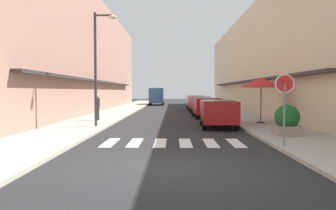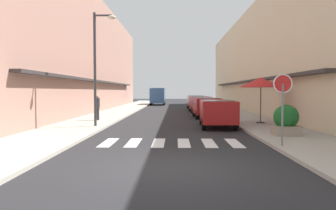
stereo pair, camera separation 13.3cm
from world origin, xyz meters
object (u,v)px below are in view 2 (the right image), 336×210
object	(u,v)px
pedestrian_walking_near	(97,107)
planter_corner	(286,121)
parked_car_distant	(196,100)
parked_car_mid	(206,105)
street_lamp	(98,58)
round_street_sign	(283,91)
cafe_umbrella	(261,83)
parked_car_near	(218,110)
parked_car_far	(200,102)
delivery_van	(158,95)

from	to	relation	value
pedestrian_walking_near	planter_corner	bearing A→B (deg)	154.40
parked_car_distant	planter_corner	bearing A→B (deg)	-84.05
parked_car_distant	parked_car_mid	bearing A→B (deg)	-90.00
street_lamp	planter_corner	bearing A→B (deg)	-21.56
round_street_sign	planter_corner	xyz separation A→B (m)	(1.05, 2.80, -1.24)
cafe_umbrella	pedestrian_walking_near	size ratio (longest dim) A/B	1.62
parked_car_near	round_street_sign	bearing A→B (deg)	-78.95
parked_car_far	parked_car_distant	distance (m)	6.00
parked_car_mid	round_street_sign	xyz separation A→B (m)	(1.31, -13.14, 1.04)
round_street_sign	street_lamp	xyz separation A→B (m)	(-7.62, 6.23, 1.74)
parked_car_near	street_lamp	bearing A→B (deg)	-175.61
parked_car_near	cafe_umbrella	distance (m)	3.33
parked_car_mid	cafe_umbrella	xyz separation A→B (m)	(2.64, -5.09, 1.52)
delivery_van	parked_car_far	bearing A→B (deg)	-73.84
delivery_van	street_lamp	world-z (taller)	street_lamp
parked_car_near	delivery_van	world-z (taller)	delivery_van
parked_car_mid	street_lamp	bearing A→B (deg)	-132.40
parked_car_near	pedestrian_walking_near	bearing A→B (deg)	157.50
parked_car_near	pedestrian_walking_near	distance (m)	7.79
round_street_sign	cafe_umbrella	world-z (taller)	cafe_umbrella
parked_car_near	planter_corner	world-z (taller)	parked_car_near
parked_car_mid	delivery_van	xyz separation A→B (m)	(-4.71, 22.61, 0.48)
parked_car_near	parked_car_distant	xyz separation A→B (m)	(0.00, 18.79, 0.00)
street_lamp	cafe_umbrella	world-z (taller)	street_lamp
parked_car_mid	parked_car_far	distance (m)	6.37
street_lamp	parked_car_distant	bearing A→B (deg)	71.88
delivery_van	street_lamp	distance (m)	29.65
parked_car_far	round_street_sign	size ratio (longest dim) A/B	1.70
round_street_sign	street_lamp	distance (m)	9.99
parked_car_mid	pedestrian_walking_near	bearing A→B (deg)	-154.42
parked_car_mid	planter_corner	world-z (taller)	parked_car_mid
parked_car_far	planter_corner	size ratio (longest dim) A/B	3.22
parked_car_far	street_lamp	world-z (taller)	street_lamp
delivery_van	pedestrian_walking_near	world-z (taller)	delivery_van
street_lamp	cafe_umbrella	bearing A→B (deg)	11.49
parked_car_far	parked_car_near	bearing A→B (deg)	-90.00
delivery_van	street_lamp	bearing A→B (deg)	-93.11
parked_car_near	parked_car_distant	distance (m)	18.79
street_lamp	planter_corner	xyz separation A→B (m)	(8.67, -3.43, -2.98)
parked_car_near	pedestrian_walking_near	size ratio (longest dim) A/B	2.55
delivery_van	round_street_sign	distance (m)	36.25
planter_corner	parked_car_distant	bearing A→B (deg)	95.95
parked_car_distant	street_lamp	world-z (taller)	street_lamp
parked_car_near	cafe_umbrella	size ratio (longest dim) A/B	1.57
parked_car_mid	cafe_umbrella	bearing A→B (deg)	-62.58
street_lamp	parked_car_far	bearing A→B (deg)	64.59
parked_car_near	delivery_van	size ratio (longest dim) A/B	0.76
parked_car_mid	round_street_sign	size ratio (longest dim) A/B	1.74
parked_car_mid	round_street_sign	distance (m)	13.24
street_lamp	pedestrian_walking_near	size ratio (longest dim) A/B	3.68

